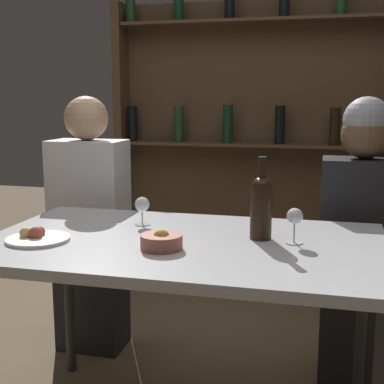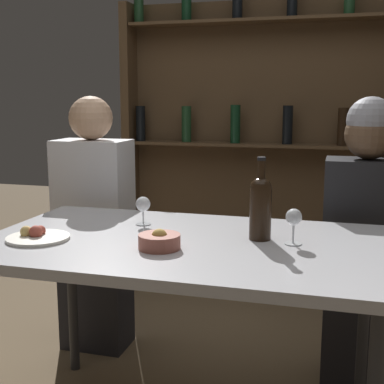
% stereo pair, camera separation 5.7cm
% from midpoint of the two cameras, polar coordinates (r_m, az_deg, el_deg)
% --- Properties ---
extents(dining_table, '(1.41, 0.85, 0.77)m').
position_cam_midpoint_polar(dining_table, '(1.91, -1.80, -6.97)').
color(dining_table, silver).
rests_on(dining_table, ground_plane).
extents(wine_rack_wall, '(1.97, 0.21, 2.03)m').
position_cam_midpoint_polar(wine_rack_wall, '(3.72, 6.33, 6.41)').
color(wine_rack_wall, '#4C3823').
rests_on(wine_rack_wall, ground_plane).
extents(wine_bottle, '(0.08, 0.08, 0.29)m').
position_cam_midpoint_polar(wine_bottle, '(1.89, 6.54, -1.33)').
color(wine_bottle, black).
rests_on(wine_bottle, dining_table).
extents(wine_glass_0, '(0.06, 0.06, 0.12)m').
position_cam_midpoint_polar(wine_glass_0, '(1.86, 10.03, -2.80)').
color(wine_glass_0, silver).
rests_on(wine_glass_0, dining_table).
extents(wine_glass_1, '(0.06, 0.06, 0.11)m').
position_cam_midpoint_polar(wine_glass_1, '(2.10, -6.12, -1.48)').
color(wine_glass_1, silver).
rests_on(wine_glass_1, dining_table).
extents(food_plate_0, '(0.22, 0.22, 0.05)m').
position_cam_midpoint_polar(food_plate_0, '(1.97, -17.10, -4.62)').
color(food_plate_0, silver).
rests_on(food_plate_0, dining_table).
extents(snack_bowl, '(0.14, 0.14, 0.07)m').
position_cam_midpoint_polar(snack_bowl, '(1.78, -4.20, -5.25)').
color(snack_bowl, '#995142').
rests_on(snack_bowl, dining_table).
extents(seated_person_left, '(0.36, 0.22, 1.28)m').
position_cam_midpoint_polar(seated_person_left, '(2.73, -11.40, -4.11)').
color(seated_person_left, '#26262B').
rests_on(seated_person_left, ground_plane).
extents(seated_person_right, '(0.35, 0.22, 1.27)m').
position_cam_midpoint_polar(seated_person_right, '(2.47, 16.86, -5.23)').
color(seated_person_right, '#26262B').
rests_on(seated_person_right, ground_plane).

